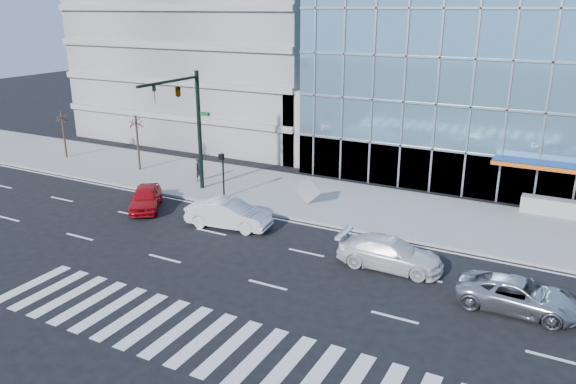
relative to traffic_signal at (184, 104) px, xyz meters
name	(u,v)px	position (x,y,z in m)	size (l,w,h in m)	color
ground	(306,253)	(11.00, -4.57, -6.16)	(160.00, 160.00, 0.00)	black
sidewalk	(362,205)	(11.00, 3.43, -6.09)	(120.00, 8.00, 0.15)	gray
parking_garage	(243,28)	(-9.00, 21.43, 3.84)	(24.00, 24.00, 20.00)	gray
ramp_block	(338,123)	(5.00, 13.43, -3.16)	(6.00, 8.00, 6.00)	gray
traffic_signal	(184,104)	(0.00, 0.00, 0.00)	(1.14, 5.74, 8.00)	black
ped_signal_post	(223,168)	(2.50, 0.37, -4.02)	(0.30, 0.33, 3.00)	black
street_tree_near	(136,123)	(-7.00, 2.93, -2.39)	(1.10, 1.10, 4.23)	#332319
street_tree_far	(62,118)	(-15.00, 2.93, -2.72)	(1.10, 1.10, 3.87)	#332319
silver_suv	(518,295)	(21.31, -5.57, -5.48)	(2.27, 4.92, 1.37)	#BBBBC0
white_suv	(390,253)	(15.31, -4.19, -5.42)	(2.09, 5.13, 1.49)	silver
white_sedan	(229,214)	(5.49, -3.48, -5.35)	(1.71, 4.92, 1.62)	silver
red_sedan	(146,198)	(-0.82, -3.34, -5.43)	(1.73, 4.29, 1.46)	#AC0D13
pedestrian	(199,169)	(-1.17, 2.69, -5.16)	(0.62, 0.41, 1.71)	black
tilted_panel	(308,190)	(7.95, 1.82, -5.10)	(1.30, 0.06, 1.30)	#959595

